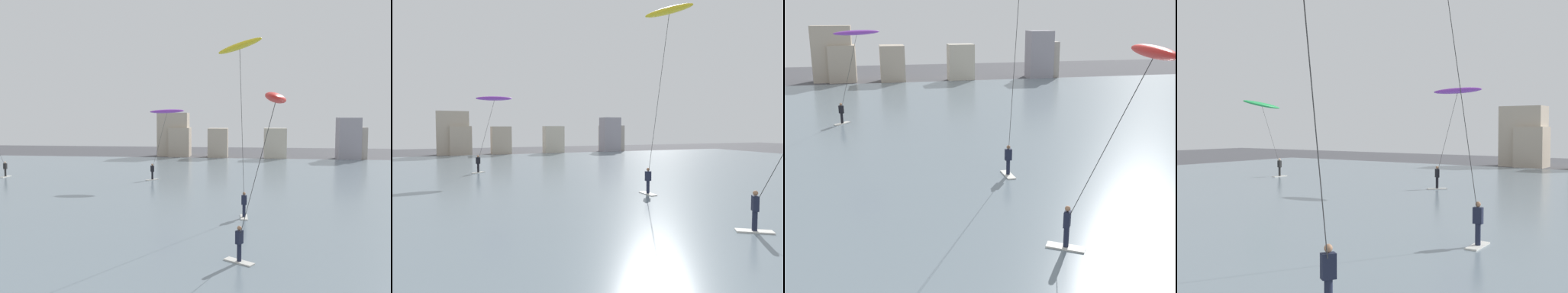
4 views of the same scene
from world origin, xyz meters
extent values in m
cube|color=slate|center=(0.00, 31.26, 0.05)|extent=(84.00, 52.00, 0.10)
cube|color=#B7A893|center=(-8.40, 60.84, 3.51)|extent=(4.86, 3.22, 7.01)
cube|color=#B7A893|center=(-7.24, 60.26, 2.32)|extent=(3.30, 3.24, 4.63)
cube|color=#B7A893|center=(-1.04, 59.35, 2.29)|extent=(3.03, 3.58, 4.58)
cube|color=beige|center=(7.71, 58.47, 2.33)|extent=(3.30, 2.34, 4.66)
cube|color=gray|center=(18.49, 58.44, 3.13)|extent=(3.21, 2.71, 6.26)
cube|color=#A89E93|center=(19.21, 59.37, 2.41)|extent=(3.70, 3.61, 4.82)
cube|color=silver|center=(-6.10, 34.80, 0.13)|extent=(1.26, 1.33, 0.06)
cylinder|color=black|center=(-6.10, 34.80, 0.55)|extent=(0.20, 0.20, 0.78)
cube|color=black|center=(-6.10, 34.80, 1.24)|extent=(0.40, 0.39, 0.60)
sphere|color=#9E7051|center=(-6.10, 34.80, 1.65)|extent=(0.20, 0.20, 0.20)
cylinder|color=#333333|center=(-5.33, 34.78, 4.02)|extent=(1.57, 0.05, 5.68)
ellipsoid|color=purple|center=(-4.55, 34.77, 7.01)|extent=(3.54, 1.62, 0.56)
cube|color=silver|center=(2.93, 12.04, 0.13)|extent=(1.42, 1.13, 0.06)
cylinder|color=#191E33|center=(2.93, 12.04, 0.55)|extent=(0.20, 0.20, 0.78)
cube|color=#191E33|center=(2.93, 12.04, 1.24)|extent=(0.37, 0.40, 0.60)
sphere|color=#9E7051|center=(2.93, 12.04, 1.65)|extent=(0.20, 0.20, 0.20)
cylinder|color=#333333|center=(3.60, 10.89, 4.15)|extent=(1.37, 2.32, 5.94)
ellipsoid|color=red|center=(4.27, 9.74, 7.27)|extent=(1.13, 2.60, 0.60)
cube|color=silver|center=(3.12, 20.24, 0.13)|extent=(0.49, 1.42, 0.06)
cylinder|color=#191E33|center=(3.12, 20.24, 0.55)|extent=(0.20, 0.20, 0.78)
cube|color=#191E33|center=(3.12, 20.24, 1.24)|extent=(0.35, 0.23, 0.60)
sphere|color=#9E7051|center=(3.12, 20.24, 1.65)|extent=(0.20, 0.20, 0.20)
cylinder|color=#333333|center=(2.96, 19.00, 5.77)|extent=(0.34, 2.51, 9.17)
camera|label=1|loc=(3.14, -6.20, 6.62)|focal=38.49mm
camera|label=2|loc=(-7.95, 2.31, 4.16)|focal=30.89mm
camera|label=3|loc=(-3.53, -2.31, 8.28)|focal=43.10mm
camera|label=4|loc=(10.21, 3.36, 4.39)|focal=45.68mm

